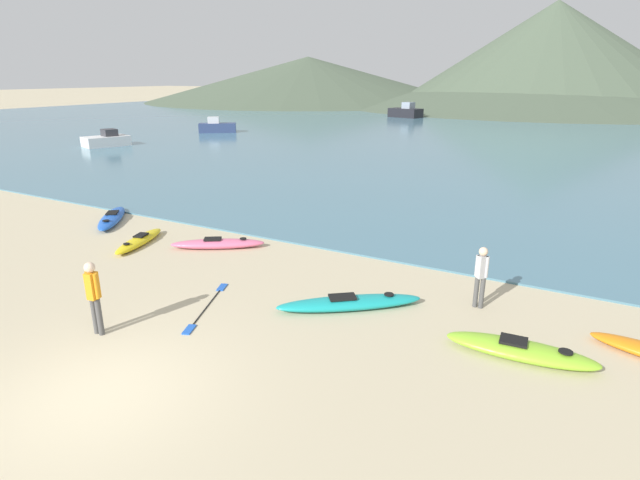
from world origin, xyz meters
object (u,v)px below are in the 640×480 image
at_px(moored_boat_1, 217,127).
at_px(person_near_foreground, 94,294).
at_px(person_near_waterline, 481,273).
at_px(moored_boat_0, 406,112).
at_px(kayak_on_sand_5, 112,218).
at_px(kayak_on_sand_0, 349,303).
at_px(loose_paddle, 207,306).
at_px(kayak_on_sand_2, 139,241).
at_px(kayak_on_sand_1, 218,244).
at_px(moored_boat_3, 107,140).
at_px(kayak_on_sand_4, 520,350).

bearing_deg(moored_boat_1, person_near_foreground, -53.56).
distance_m(person_near_waterline, moored_boat_0, 57.51).
distance_m(person_near_foreground, person_near_waterline, 8.77).
xyz_separation_m(kayak_on_sand_5, moored_boat_0, (-7.04, 52.74, 0.59)).
xyz_separation_m(person_near_foreground, person_near_waterline, (6.96, 5.35, -0.07)).
xyz_separation_m(moored_boat_0, moored_boat_1, (-9.85, -26.45, -0.16)).
xyz_separation_m(kayak_on_sand_0, loose_paddle, (-3.07, -1.62, -0.13)).
bearing_deg(kayak_on_sand_0, kayak_on_sand_2, 173.43).
xyz_separation_m(kayak_on_sand_2, moored_boat_1, (-19.95, 27.71, 0.45)).
relative_size(kayak_on_sand_5, person_near_waterline, 1.98).
height_order(kayak_on_sand_1, moored_boat_1, moored_boat_1).
bearing_deg(kayak_on_sand_5, loose_paddle, -25.79).
bearing_deg(moored_boat_3, loose_paddle, -34.90).
bearing_deg(kayak_on_sand_4, moored_boat_1, 137.95).
bearing_deg(kayak_on_sand_5, kayak_on_sand_1, -4.50).
bearing_deg(loose_paddle, kayak_on_sand_4, 10.35).
relative_size(person_near_waterline, moored_boat_0, 0.33).
height_order(kayak_on_sand_2, moored_boat_0, moored_boat_0).
height_order(kayak_on_sand_0, person_near_waterline, person_near_waterline).
xyz_separation_m(kayak_on_sand_4, moored_boat_0, (-22.29, 55.44, 0.58)).
bearing_deg(moored_boat_0, kayak_on_sand_2, -79.44).
distance_m(moored_boat_0, moored_boat_1, 28.22).
relative_size(kayak_on_sand_0, person_near_foreground, 1.93).
bearing_deg(kayak_on_sand_0, moored_boat_1, 134.53).
bearing_deg(kayak_on_sand_2, kayak_on_sand_1, 20.89).
relative_size(person_near_waterline, loose_paddle, 0.58).
relative_size(kayak_on_sand_5, moored_boat_3, 0.82).
distance_m(kayak_on_sand_2, person_near_waterline, 11.00).
bearing_deg(moored_boat_0, kayak_on_sand_5, -82.40).
bearing_deg(moored_boat_3, kayak_on_sand_5, -38.50).
height_order(kayak_on_sand_1, loose_paddle, kayak_on_sand_1).
xyz_separation_m(kayak_on_sand_2, moored_boat_0, (-10.09, 54.15, 0.61)).
bearing_deg(kayak_on_sand_0, moored_boat_3, 150.34).
bearing_deg(kayak_on_sand_0, kayak_on_sand_4, -4.84).
bearing_deg(moored_boat_1, moored_boat_3, -95.49).
distance_m(kayak_on_sand_4, loose_paddle, 7.14).
bearing_deg(kayak_on_sand_0, kayak_on_sand_1, 161.39).
relative_size(person_near_waterline, moored_boat_3, 0.41).
xyz_separation_m(kayak_on_sand_1, moored_boat_3, (-23.64, 14.79, 0.36)).
bearing_deg(loose_paddle, person_near_foreground, -118.60).
bearing_deg(moored_boat_0, person_near_foreground, -76.54).
bearing_deg(person_near_foreground, moored_boat_3, 140.78).
xyz_separation_m(kayak_on_sand_2, person_near_foreground, (4.00, -4.72, 0.82)).
distance_m(kayak_on_sand_2, kayak_on_sand_5, 3.37).
distance_m(person_near_foreground, moored_boat_1, 40.31).
height_order(person_near_waterline, moored_boat_0, moored_boat_0).
height_order(person_near_foreground, person_near_waterline, person_near_foreground).
bearing_deg(kayak_on_sand_5, person_near_foreground, -40.98).
bearing_deg(person_near_foreground, kayak_on_sand_4, 22.74).
relative_size(moored_boat_3, loose_paddle, 1.41).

